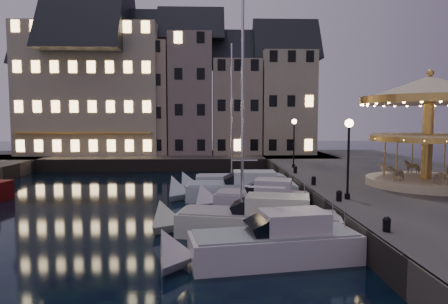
{
  "coord_description": "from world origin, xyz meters",
  "views": [
    {
      "loc": [
        0.08,
        -19.29,
        5.47
      ],
      "look_at": [
        1.0,
        8.0,
        3.2
      ],
      "focal_mm": 32.0,
      "sensor_mm": 36.0,
      "label": 1
    }
  ],
  "objects_px": {
    "bollard_c": "(314,180)",
    "motorboat_f": "(233,183)",
    "motorboat_b": "(264,246)",
    "carousel": "(429,110)",
    "streetlamp_b": "(349,147)",
    "motorboat_d": "(255,201)",
    "streetlamp_c": "(294,136)",
    "motorboat_c": "(249,222)",
    "bollard_d": "(295,169)",
    "motorboat_e": "(235,190)",
    "bollard_a": "(387,224)",
    "bollard_b": "(339,195)"
  },
  "relations": [
    {
      "from": "bollard_c",
      "to": "motorboat_f",
      "type": "bearing_deg",
      "value": 130.43
    },
    {
      "from": "bollard_c",
      "to": "motorboat_b",
      "type": "relative_size",
      "value": 0.08
    },
    {
      "from": "carousel",
      "to": "streetlamp_b",
      "type": "bearing_deg",
      "value": -147.71
    },
    {
      "from": "motorboat_b",
      "to": "motorboat_d",
      "type": "xyz_separation_m",
      "value": [
        0.59,
        8.47,
        -0.0
      ]
    },
    {
      "from": "streetlamp_c",
      "to": "carousel",
      "type": "xyz_separation_m",
      "value": [
        6.38,
        -9.47,
        2.03
      ]
    },
    {
      "from": "motorboat_f",
      "to": "carousel",
      "type": "xyz_separation_m",
      "value": [
        11.79,
        -6.11,
        5.52
      ]
    },
    {
      "from": "streetlamp_b",
      "to": "bollard_c",
      "type": "relative_size",
      "value": 7.32
    },
    {
      "from": "motorboat_c",
      "to": "carousel",
      "type": "xyz_separation_m",
      "value": [
        11.71,
        6.07,
        5.37
      ]
    },
    {
      "from": "bollard_d",
      "to": "motorboat_e",
      "type": "distance_m",
      "value": 6.15
    },
    {
      "from": "bollard_c",
      "to": "carousel",
      "type": "bearing_deg",
      "value": -3.82
    },
    {
      "from": "streetlamp_c",
      "to": "motorboat_d",
      "type": "height_order",
      "value": "streetlamp_c"
    },
    {
      "from": "streetlamp_c",
      "to": "bollard_a",
      "type": "xyz_separation_m",
      "value": [
        -0.6,
        -19.5,
        -2.41
      ]
    },
    {
      "from": "bollard_b",
      "to": "motorboat_b",
      "type": "relative_size",
      "value": 0.08
    },
    {
      "from": "bollard_c",
      "to": "motorboat_e",
      "type": "relative_size",
      "value": 0.07
    },
    {
      "from": "bollard_c",
      "to": "motorboat_f",
      "type": "relative_size",
      "value": 0.05
    },
    {
      "from": "streetlamp_b",
      "to": "carousel",
      "type": "xyz_separation_m",
      "value": [
        6.38,
        4.03,
        2.03
      ]
    },
    {
      "from": "bollard_b",
      "to": "bollard_d",
      "type": "xyz_separation_m",
      "value": [
        0.0,
        10.5,
        0.0
      ]
    },
    {
      "from": "bollard_d",
      "to": "motorboat_b",
      "type": "xyz_separation_m",
      "value": [
        -4.5,
        -15.55,
        -0.96
      ]
    },
    {
      "from": "bollard_c",
      "to": "carousel",
      "type": "xyz_separation_m",
      "value": [
        6.98,
        -0.47,
        4.44
      ]
    },
    {
      "from": "bollard_b",
      "to": "motorboat_c",
      "type": "xyz_separation_m",
      "value": [
        -4.72,
        -1.54,
        -0.92
      ]
    },
    {
      "from": "streetlamp_b",
      "to": "streetlamp_c",
      "type": "bearing_deg",
      "value": 90.0
    },
    {
      "from": "bollard_b",
      "to": "carousel",
      "type": "xyz_separation_m",
      "value": [
        6.98,
        4.53,
        4.44
      ]
    },
    {
      "from": "motorboat_c",
      "to": "motorboat_e",
      "type": "relative_size",
      "value": 1.35
    },
    {
      "from": "motorboat_c",
      "to": "streetlamp_b",
      "type": "bearing_deg",
      "value": 20.94
    },
    {
      "from": "motorboat_b",
      "to": "motorboat_e",
      "type": "xyz_separation_m",
      "value": [
        -0.36,
        11.91,
        0.0
      ]
    },
    {
      "from": "bollard_d",
      "to": "motorboat_e",
      "type": "relative_size",
      "value": 0.07
    },
    {
      "from": "streetlamp_b",
      "to": "motorboat_d",
      "type": "xyz_separation_m",
      "value": [
        -4.51,
        2.92,
        -3.38
      ]
    },
    {
      "from": "motorboat_e",
      "to": "motorboat_f",
      "type": "relative_size",
      "value": 0.8
    },
    {
      "from": "motorboat_c",
      "to": "motorboat_d",
      "type": "distance_m",
      "value": 5.02
    },
    {
      "from": "motorboat_f",
      "to": "bollard_d",
      "type": "bearing_deg",
      "value": -1.74
    },
    {
      "from": "bollard_b",
      "to": "motorboat_e",
      "type": "relative_size",
      "value": 0.07
    },
    {
      "from": "bollard_c",
      "to": "streetlamp_c",
      "type": "bearing_deg",
      "value": 86.19
    },
    {
      "from": "motorboat_e",
      "to": "carousel",
      "type": "distance_m",
      "value": 13.22
    },
    {
      "from": "motorboat_b",
      "to": "motorboat_f",
      "type": "relative_size",
      "value": 0.72
    },
    {
      "from": "bollard_b",
      "to": "motorboat_e",
      "type": "bearing_deg",
      "value": 125.31
    },
    {
      "from": "streetlamp_b",
      "to": "streetlamp_c",
      "type": "relative_size",
      "value": 1.0
    },
    {
      "from": "bollard_d",
      "to": "motorboat_b",
      "type": "bearing_deg",
      "value": -106.15
    },
    {
      "from": "motorboat_e",
      "to": "carousel",
      "type": "xyz_separation_m",
      "value": [
        11.84,
        -2.33,
        5.4
      ]
    },
    {
      "from": "bollard_b",
      "to": "carousel",
      "type": "height_order",
      "value": "carousel"
    },
    {
      "from": "bollard_a",
      "to": "motorboat_f",
      "type": "xyz_separation_m",
      "value": [
        -4.81,
        16.15,
        -1.07
      ]
    },
    {
      "from": "streetlamp_b",
      "to": "streetlamp_c",
      "type": "xyz_separation_m",
      "value": [
        0.0,
        13.5,
        0.0
      ]
    },
    {
      "from": "motorboat_e",
      "to": "motorboat_f",
      "type": "height_order",
      "value": "motorboat_f"
    },
    {
      "from": "motorboat_e",
      "to": "streetlamp_c",
      "type": "bearing_deg",
      "value": 52.58
    },
    {
      "from": "motorboat_d",
      "to": "motorboat_f",
      "type": "bearing_deg",
      "value": 97.12
    },
    {
      "from": "motorboat_e",
      "to": "streetlamp_b",
      "type": "bearing_deg",
      "value": -49.36
    },
    {
      "from": "bollard_a",
      "to": "carousel",
      "type": "relative_size",
      "value": 0.07
    },
    {
      "from": "motorboat_b",
      "to": "motorboat_c",
      "type": "bearing_deg",
      "value": 93.62
    },
    {
      "from": "streetlamp_c",
      "to": "bollard_d",
      "type": "relative_size",
      "value": 7.32
    },
    {
      "from": "bollard_a",
      "to": "bollard_d",
      "type": "bearing_deg",
      "value": 90.0
    },
    {
      "from": "bollard_a",
      "to": "bollard_d",
      "type": "relative_size",
      "value": 1.0
    }
  ]
}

